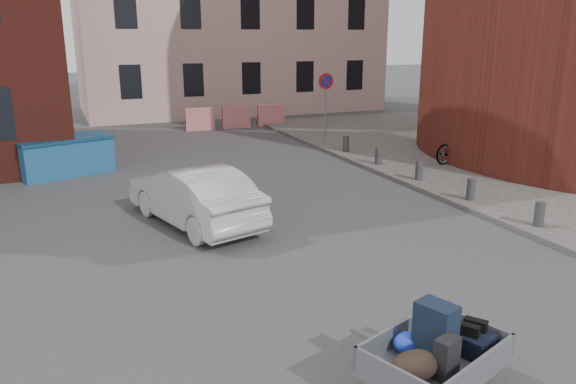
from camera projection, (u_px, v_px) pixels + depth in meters
name	position (u px, v px, depth m)	size (l,w,h in m)	color
ground	(264.00, 255.00, 10.92)	(120.00, 120.00, 0.00)	#38383A
sidewalk	(511.00, 165.00, 18.17)	(9.00, 24.00, 0.12)	#474442
no_parking_sign	(326.00, 94.00, 21.03)	(0.60, 0.09, 2.65)	gray
bollards	(419.00, 170.00, 16.06)	(0.22, 9.02, 0.55)	#3A3A3D
barriers	(236.00, 117.00, 25.67)	(4.70, 0.18, 1.00)	red
trailer	(435.00, 354.00, 6.44)	(1.88, 1.98, 1.20)	black
dumpster	(64.00, 156.00, 17.12)	(3.07, 2.22, 1.16)	#1F5D97
silver_car	(194.00, 195.00, 12.58)	(1.42, 4.06, 1.34)	silver
bicycle	(457.00, 146.00, 18.27)	(0.68, 1.95, 1.03)	black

